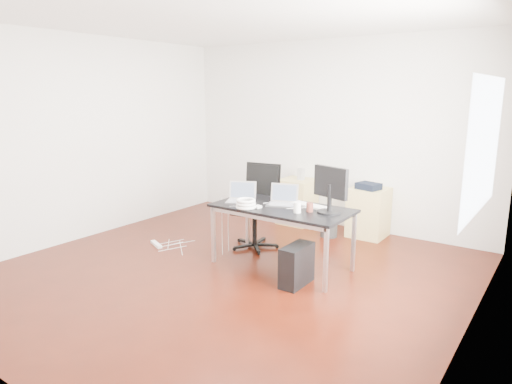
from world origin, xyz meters
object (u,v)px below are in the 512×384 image
Objects in this scene: filing_cabinet_right at (369,212)px; office_chair at (258,202)px; desk at (282,211)px; pc_tower at (297,265)px; filing_cabinet_left at (297,201)px.

office_chair is at bearing -130.19° from filing_cabinet_right.
office_chair is (-0.67, 0.46, -0.07)m from desk.
desk reaches higher than pc_tower.
filing_cabinet_left is 1.17m from filing_cabinet_right.
desk is 0.81m from office_chair.
pc_tower is at bearing -89.45° from filing_cabinet_right.
desk is 1.48× the size of office_chair.
filing_cabinet_right is at bearing 77.13° from desk.
office_chair is at bearing 142.65° from pc_tower.
desk is 1.79m from filing_cabinet_right.
desk is 2.29× the size of filing_cabinet_left.
filing_cabinet_left and filing_cabinet_right have the same top height.
desk is at bearing -102.87° from filing_cabinet_right.
office_chair is 1.28m from filing_cabinet_left.
desk reaches higher than filing_cabinet_left.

